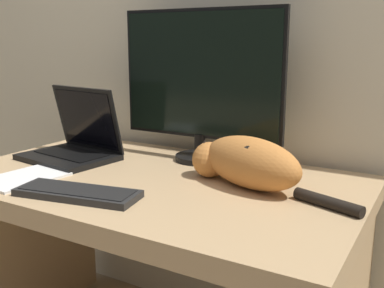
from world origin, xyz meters
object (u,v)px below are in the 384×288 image
at_px(laptop, 74,145).
at_px(cat, 246,161).
at_px(external_keyboard, 78,193).
at_px(monitor, 200,82).

bearing_deg(laptop, cat, 8.64).
relative_size(external_keyboard, cat, 0.67).
height_order(laptop, cat, laptop).
bearing_deg(laptop, external_keyboard, -37.13).
distance_m(monitor, laptop, 0.52).
distance_m(monitor, cat, 0.39).
relative_size(laptop, external_keyboard, 0.97).
xyz_separation_m(monitor, laptop, (-0.42, -0.21, -0.23)).
bearing_deg(external_keyboard, cat, 30.44).
bearing_deg(cat, monitor, 162.76).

